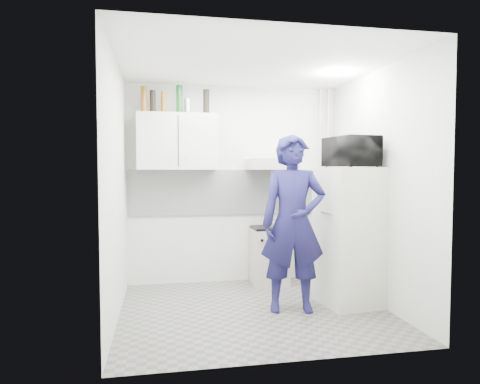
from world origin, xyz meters
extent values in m
plane|color=#68665C|center=(0.00, 0.00, 0.00)|extent=(2.80, 2.80, 0.00)
plane|color=white|center=(0.00, 0.00, 2.60)|extent=(2.80, 2.80, 0.00)
plane|color=silver|center=(0.00, 1.25, 1.30)|extent=(2.80, 0.00, 2.80)
plane|color=silver|center=(-1.40, 0.00, 1.30)|extent=(0.00, 2.60, 2.60)
plane|color=silver|center=(1.40, 0.00, 1.30)|extent=(0.00, 2.60, 2.60)
imported|color=#181647|center=(0.40, -0.07, 0.93)|extent=(0.74, 0.55, 1.87)
cube|color=#B8B0A2|center=(0.42, 1.00, 0.36)|extent=(0.45, 0.45, 0.73)
cube|color=white|center=(1.10, 0.03, 0.76)|extent=(0.70, 0.70, 1.53)
cube|color=black|center=(0.42, 1.00, 0.74)|extent=(0.44, 0.44, 0.03)
cylinder|color=silver|center=(0.51, 0.98, 0.80)|extent=(0.17, 0.17, 0.10)
imported|color=black|center=(1.10, 0.03, 1.69)|extent=(0.65, 0.48, 0.33)
cylinder|color=brown|center=(-1.16, 1.07, 2.36)|extent=(0.08, 0.08, 0.33)
cylinder|color=black|center=(-1.05, 1.07, 2.34)|extent=(0.07, 0.07, 0.28)
cylinder|color=brown|center=(-0.92, 1.07, 2.34)|extent=(0.07, 0.07, 0.28)
cylinder|color=#144C1E|center=(-0.73, 1.07, 2.38)|extent=(0.08, 0.08, 0.35)
cylinder|color=silver|center=(-0.63, 1.07, 2.29)|extent=(0.08, 0.08, 0.19)
cylinder|color=black|center=(-0.39, 1.07, 2.36)|extent=(0.08, 0.08, 0.31)
cube|color=white|center=(-0.75, 1.07, 1.85)|extent=(1.00, 0.35, 0.70)
cube|color=#B8B0A2|center=(0.45, 1.00, 1.57)|extent=(0.60, 0.50, 0.14)
cube|color=white|center=(0.00, 1.24, 1.20)|extent=(2.74, 0.03, 0.60)
cylinder|color=#B8B0A2|center=(1.30, 1.17, 1.30)|extent=(0.05, 0.05, 2.60)
cylinder|color=#B8B0A2|center=(1.18, 1.17, 1.30)|extent=(0.04, 0.04, 2.60)
cylinder|color=white|center=(1.00, 0.20, 2.57)|extent=(0.10, 0.10, 0.02)
camera|label=1|loc=(-0.97, -4.38, 1.50)|focal=32.00mm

